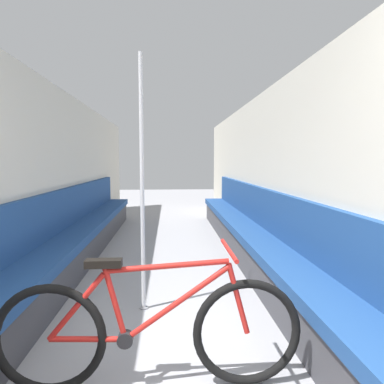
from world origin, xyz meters
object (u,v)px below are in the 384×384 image
at_px(bench_seat_row_left, 76,239).
at_px(bench_seat_row_right, 251,237).
at_px(bicycle, 150,332).
at_px(grab_pole_near, 142,188).

bearing_deg(bench_seat_row_left, bench_seat_row_right, 0.00).
bearing_deg(bench_seat_row_right, bench_seat_row_left, 180.00).
xyz_separation_m(bench_seat_row_left, bench_seat_row_right, (2.26, 0.00, 0.00)).
distance_m(bicycle, grab_pole_near, 1.31).
xyz_separation_m(bicycle, grab_pole_near, (-0.12, 1.08, 0.74)).
bearing_deg(bench_seat_row_right, bicycle, -115.48).
bearing_deg(bench_seat_row_left, grab_pole_near, -55.94).
bearing_deg(bicycle, bench_seat_row_left, 96.10).
distance_m(bench_seat_row_right, grab_pole_near, 2.07).
relative_size(bicycle, grab_pole_near, 0.79).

